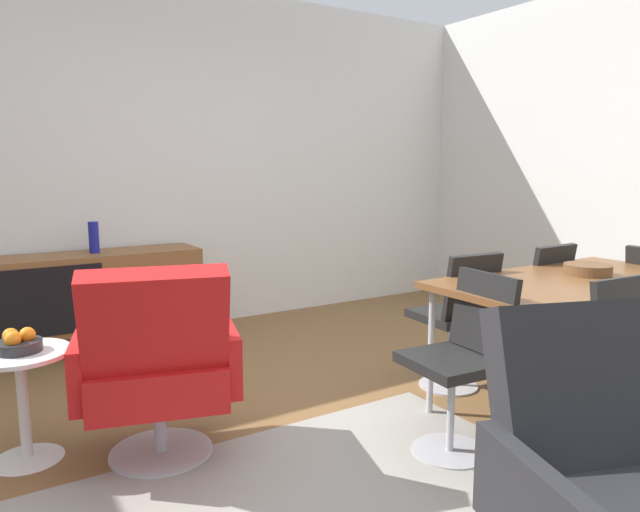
% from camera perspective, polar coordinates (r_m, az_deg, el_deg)
% --- Properties ---
extents(ground_plane, '(8.32, 8.32, 0.00)m').
position_cam_1_polar(ground_plane, '(2.88, -0.21, -19.16)').
color(ground_plane, brown).
extents(wall_back, '(6.80, 0.12, 2.80)m').
position_cam_1_polar(wall_back, '(4.95, -16.55, 9.01)').
color(wall_back, silver).
rests_on(wall_back, ground_plane).
extents(sideboard, '(1.60, 0.45, 0.72)m').
position_cam_1_polar(sideboard, '(4.62, -21.65, -3.21)').
color(sideboard, brown).
rests_on(sideboard, ground_plane).
extents(vase_cobalt, '(0.07, 0.07, 0.23)m').
position_cam_1_polar(vase_cobalt, '(4.57, -21.28, 1.71)').
color(vase_cobalt, navy).
rests_on(vase_cobalt, sideboard).
extents(dining_table, '(1.60, 0.90, 0.74)m').
position_cam_1_polar(dining_table, '(3.48, 24.18, -2.81)').
color(dining_table, brown).
rests_on(dining_table, ground_plane).
extents(wooden_bowl_on_table, '(0.26, 0.26, 0.06)m').
position_cam_1_polar(wooden_bowl_on_table, '(3.64, 24.74, -1.20)').
color(wooden_bowl_on_table, brown).
rests_on(wooden_bowl_on_table, dining_table).
extents(dining_chair_back_right, '(0.41, 0.43, 0.86)m').
position_cam_1_polar(dining_chair_back_right, '(4.12, 20.25, -4.11)').
color(dining_chair_back_right, black).
rests_on(dining_chair_back_right, ground_plane).
extents(dining_chair_back_left, '(0.43, 0.45, 0.86)m').
position_cam_1_polar(dining_chair_back_left, '(3.60, 13.32, -5.62)').
color(dining_chair_back_left, black).
rests_on(dining_chair_back_left, ground_plane).
extents(dining_chair_near_window, '(0.45, 0.43, 0.86)m').
position_cam_1_polar(dining_chair_near_window, '(2.85, 13.82, -9.46)').
color(dining_chair_near_window, black).
rests_on(dining_chair_near_window, ground_plane).
extents(lounge_chair_red, '(0.83, 0.79, 0.95)m').
position_cam_1_polar(lounge_chair_red, '(2.77, -15.64, -10.11)').
color(lounge_chair_red, red).
rests_on(lounge_chair_red, ground_plane).
extents(armchair_black_shell, '(0.85, 0.81, 0.95)m').
position_cam_1_polar(armchair_black_shell, '(1.97, 27.37, -18.90)').
color(armchair_black_shell, '#262628').
rests_on(armchair_black_shell, ground_plane).
extents(side_table_round, '(0.44, 0.44, 0.52)m').
position_cam_1_polar(side_table_round, '(3.06, -27.12, -11.87)').
color(side_table_round, white).
rests_on(side_table_round, ground_plane).
extents(fruit_bowl, '(0.20, 0.20, 0.11)m').
position_cam_1_polar(fruit_bowl, '(2.99, -27.47, -7.56)').
color(fruit_bowl, '#262628').
rests_on(fruit_bowl, side_table_round).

